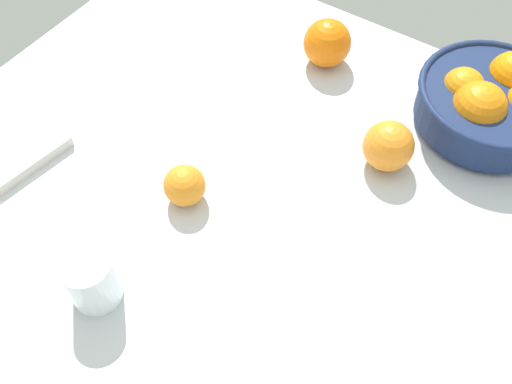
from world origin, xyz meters
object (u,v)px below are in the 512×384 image
juice_glass (92,282)px  loose_orange_3 (388,146)px  fruit_bowl (492,103)px  loose_orange_2 (185,185)px  loose_orange_1 (327,43)px

juice_glass → loose_orange_3: size_ratio=1.07×
fruit_bowl → juice_glass: fruit_bowl is taller
loose_orange_2 → fruit_bowl: bearing=51.1°
loose_orange_3 → fruit_bowl: bearing=59.0°
fruit_bowl → loose_orange_2: (-32.57, -40.39, -1.75)cm
loose_orange_3 → juice_glass: bearing=-117.5°
loose_orange_2 → loose_orange_3: size_ratio=0.79×
loose_orange_1 → loose_orange_2: bearing=-93.6°
fruit_bowl → juice_glass: bearing=-118.6°
loose_orange_1 → loose_orange_3: (19.88, -15.59, -0.27)cm
fruit_bowl → loose_orange_1: (-30.13, -1.46, -0.63)cm
fruit_bowl → loose_orange_3: fruit_bowl is taller
fruit_bowl → loose_orange_1: fruit_bowl is taller
fruit_bowl → juice_glass: (-32.73, -60.15, -1.23)cm
loose_orange_1 → loose_orange_2: (-2.44, -38.94, -1.12)cm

